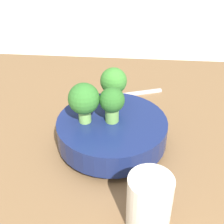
{
  "coord_description": "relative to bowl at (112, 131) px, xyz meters",
  "views": [
    {
      "loc": [
        -0.01,
        0.51,
        0.45
      ],
      "look_at": [
        0.03,
        0.03,
        0.13
      ],
      "focal_mm": 50.0,
      "sensor_mm": 36.0,
      "label": 1
    }
  ],
  "objects": [
    {
      "name": "bowl",
      "position": [
        0.0,
        0.0,
        0.0
      ],
      "size": [
        0.21,
        0.21,
        0.06
      ],
      "color": "navy",
      "rests_on": "table"
    },
    {
      "name": "fork",
      "position": [
        -0.02,
        -0.2,
        -0.03
      ],
      "size": [
        0.18,
        0.07,
        0.01
      ],
      "color": "#B2B2B7",
      "rests_on": "table"
    },
    {
      "name": "broccoli_floret_front",
      "position": [
        0.0,
        -0.06,
        0.07
      ],
      "size": [
        0.05,
        0.05,
        0.08
      ],
      "color": "#6BA34C",
      "rests_on": "bowl"
    },
    {
      "name": "table",
      "position": [
        -0.03,
        -0.03,
        -0.06
      ],
      "size": [
        1.14,
        0.8,
        0.05
      ],
      "color": "brown",
      "rests_on": "ground_plane"
    },
    {
      "name": "broccoli_floret_center",
      "position": [
        0.0,
        0.0,
        0.07
      ],
      "size": [
        0.05,
        0.05,
        0.07
      ],
      "color": "#6BA34C",
      "rests_on": "bowl"
    },
    {
      "name": "broccoli_floret_right",
      "position": [
        0.05,
        0.01,
        0.07
      ],
      "size": [
        0.06,
        0.06,
        0.08
      ],
      "color": "#7AB256",
      "rests_on": "bowl"
    },
    {
      "name": "ground_plane",
      "position": [
        -0.03,
        -0.03,
        -0.08
      ],
      "size": [
        6.0,
        6.0,
        0.0
      ],
      "primitive_type": "plane",
      "color": "beige"
    },
    {
      "name": "cup",
      "position": [
        -0.07,
        0.18,
        0.01
      ],
      "size": [
        0.07,
        0.07,
        0.09
      ],
      "color": "silver",
      "rests_on": "table"
    }
  ]
}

